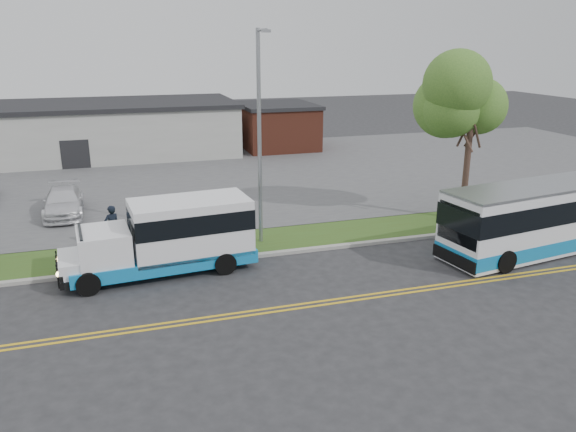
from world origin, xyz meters
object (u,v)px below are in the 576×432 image
object	(u,v)px
streetlight_near	(260,132)
transit_bus	(552,216)
tree_east	(473,101)
parked_car_b	(63,202)
shuttle_bus	(173,234)
pedestrian	(112,226)

from	to	relation	value
streetlight_near	transit_bus	size ratio (longest dim) A/B	0.83
tree_east	parked_car_b	size ratio (longest dim) A/B	1.71
streetlight_near	shuttle_bus	distance (m)	5.97
shuttle_bus	transit_bus	world-z (taller)	transit_bus
streetlight_near	pedestrian	bearing A→B (deg)	169.08
shuttle_bus	parked_car_b	xyz separation A→B (m)	(-4.84, 9.38, -0.77)
transit_bus	parked_car_b	bearing A→B (deg)	142.69
tree_east	shuttle_bus	bearing A→B (deg)	-171.29
tree_east	transit_bus	size ratio (longest dim) A/B	0.73
tree_east	pedestrian	distance (m)	18.36
streetlight_near	parked_car_b	xyz separation A→B (m)	(-9.08, 7.31, -4.43)
pedestrian	parked_car_b	world-z (taller)	pedestrian
tree_east	transit_bus	distance (m)	6.81
parked_car_b	pedestrian	bearing A→B (deg)	-69.03
parked_car_b	shuttle_bus	bearing A→B (deg)	-64.04
shuttle_bus	transit_bus	xyz separation A→B (m)	(16.59, -2.47, -0.01)
parked_car_b	streetlight_near	bearing A→B (deg)	-40.19
streetlight_near	shuttle_bus	bearing A→B (deg)	-154.05
streetlight_near	pedestrian	world-z (taller)	streetlight_near
shuttle_bus	parked_car_b	bearing A→B (deg)	112.30
transit_bus	pedestrian	world-z (taller)	transit_bus
shuttle_bus	transit_bus	bearing A→B (deg)	-13.44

